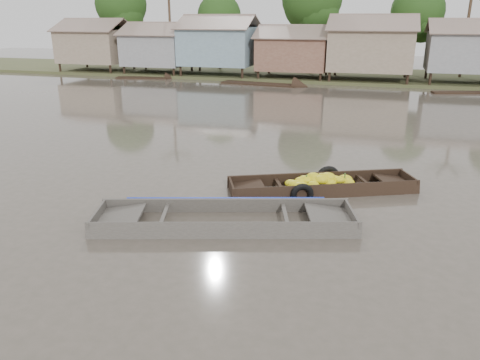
# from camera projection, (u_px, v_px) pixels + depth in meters

# --- Properties ---
(ground) EXTENTS (120.00, 120.00, 0.00)m
(ground) POSITION_uv_depth(u_px,v_px,m) (234.00, 216.00, 12.75)
(ground) COLOR #4B4539
(ground) RESTS_ON ground
(riverbank) EXTENTS (120.00, 12.47, 10.22)m
(riverbank) POSITION_uv_depth(u_px,v_px,m) (378.00, 43.00, 39.77)
(riverbank) COLOR #384723
(riverbank) RESTS_ON ground
(banana_boat) EXTENTS (5.85, 3.64, 0.83)m
(banana_boat) POSITION_uv_depth(u_px,v_px,m) (320.00, 186.00, 14.53)
(banana_boat) COLOR black
(banana_boat) RESTS_ON ground
(viewer_boat) EXTENTS (6.97, 3.63, 0.54)m
(viewer_boat) POSITION_uv_depth(u_px,v_px,m) (225.00, 223.00, 12.21)
(viewer_boat) COLOR #3C3732
(viewer_boat) RESTS_ON ground
(distant_boats) EXTENTS (46.30, 14.82, 0.35)m
(distant_boats) POSITION_uv_depth(u_px,v_px,m) (456.00, 96.00, 32.38)
(distant_boats) COLOR black
(distant_boats) RESTS_ON ground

